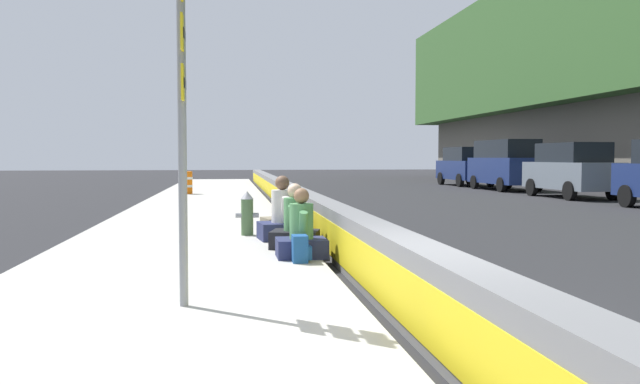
# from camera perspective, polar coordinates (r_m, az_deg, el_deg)

# --- Properties ---
(ground_plane) EXTENTS (160.00, 160.00, 0.00)m
(ground_plane) POSITION_cam_1_polar(r_m,az_deg,el_deg) (6.33, 9.33, -12.42)
(ground_plane) COLOR #232326
(ground_plane) RESTS_ON ground
(sidewalk_strip) EXTENTS (80.00, 4.40, 0.14)m
(sidewalk_strip) POSITION_cam_1_polar(r_m,az_deg,el_deg) (6.09, -15.83, -12.43)
(sidewalk_strip) COLOR #A8A59E
(sidewalk_strip) RESTS_ON ground_plane
(jersey_barrier) EXTENTS (76.00, 0.45, 0.85)m
(jersey_barrier) POSITION_cam_1_polar(r_m,az_deg,el_deg) (6.23, 9.33, -8.66)
(jersey_barrier) COLOR slate
(jersey_barrier) RESTS_ON ground_plane
(route_sign_post) EXTENTS (0.44, 0.09, 3.60)m
(route_sign_post) POSITION_cam_1_polar(r_m,az_deg,el_deg) (6.79, -12.12, 7.64)
(route_sign_post) COLOR gray
(route_sign_post) RESTS_ON sidewalk_strip
(fire_hydrant) EXTENTS (0.26, 0.46, 0.88)m
(fire_hydrant) POSITION_cam_1_polar(r_m,az_deg,el_deg) (12.82, -6.49, -1.83)
(fire_hydrant) COLOR #47663D
(fire_hydrant) RESTS_ON sidewalk_strip
(seated_person_foreground) EXTENTS (0.69, 0.77, 1.07)m
(seated_person_foreground) POSITION_cam_1_polar(r_m,az_deg,el_deg) (9.95, -1.66, -3.89)
(seated_person_foreground) COLOR #23284C
(seated_person_foreground) RESTS_ON sidewalk_strip
(seated_person_middle) EXTENTS (0.85, 0.94, 1.10)m
(seated_person_middle) POSITION_cam_1_polar(r_m,az_deg,el_deg) (10.98, -2.25, -3.19)
(seated_person_middle) COLOR black
(seated_person_middle) RESTS_ON sidewalk_strip
(seated_person_rear) EXTENTS (0.84, 0.95, 1.20)m
(seated_person_rear) POSITION_cam_1_polar(r_m,az_deg,el_deg) (12.11, -3.36, -2.45)
(seated_person_rear) COLOR #23284C
(seated_person_rear) RESTS_ON sidewalk_strip
(seated_person_far) EXTENTS (0.83, 0.92, 1.09)m
(seated_person_far) POSITION_cam_1_polar(r_m,az_deg,el_deg) (13.40, -3.36, -2.07)
(seated_person_far) COLOR #706651
(seated_person_far) RESTS_ON sidewalk_strip
(backpack) EXTENTS (0.32, 0.28, 0.40)m
(backpack) POSITION_cam_1_polar(r_m,az_deg,el_deg) (9.50, -1.74, -5.09)
(backpack) COLOR navy
(backpack) RESTS_ON sidewalk_strip
(construction_barrel) EXTENTS (0.54, 0.54, 0.95)m
(construction_barrel) POSITION_cam_1_polar(r_m,az_deg,el_deg) (27.65, -11.80, 0.83)
(construction_barrel) COLOR orange
(construction_barrel) RESTS_ON sidewalk_strip
(parked_car_fourth) EXTENTS (4.82, 2.11, 2.28)m
(parked_car_fourth) POSITION_cam_1_polar(r_m,az_deg,el_deg) (28.52, 21.41, 1.88)
(parked_car_fourth) COLOR slate
(parked_car_fourth) RESTS_ON ground_plane
(parked_car_midline) EXTENTS (5.14, 2.17, 2.56)m
(parked_car_midline) POSITION_cam_1_polar(r_m,az_deg,el_deg) (34.02, 16.13, 2.42)
(parked_car_midline) COLOR navy
(parked_car_midline) RESTS_ON ground_plane
(parked_car_far) EXTENTS (4.84, 2.14, 2.28)m
(parked_car_far) POSITION_cam_1_polar(r_m,az_deg,el_deg) (39.03, 12.78, 2.29)
(parked_car_far) COLOR navy
(parked_car_far) RESTS_ON ground_plane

